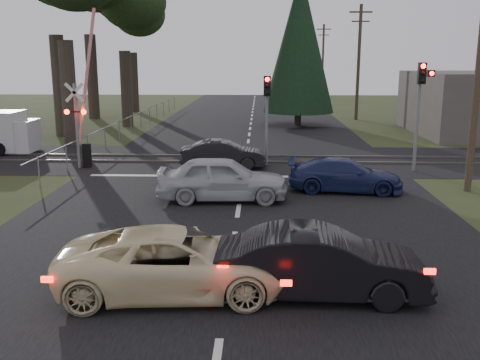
{
  "coord_description": "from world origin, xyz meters",
  "views": [
    {
      "loc": [
        0.68,
        -13.79,
        4.86
      ],
      "look_at": [
        0.1,
        1.83,
        1.3
      ],
      "focal_mm": 40.0,
      "sensor_mm": 36.0,
      "label": 1
    }
  ],
  "objects_px": {
    "traffic_signal_center": "(267,105)",
    "traffic_signal_right": "(421,96)",
    "utility_pole_near": "(480,62)",
    "cream_coupe": "(176,262)",
    "silver_car": "(223,179)",
    "crossing_signal": "(82,123)",
    "dark_car_far": "(223,154)",
    "utility_pole_far": "(323,60)",
    "blue_sedan": "(345,175)",
    "utility_pole_mid": "(359,60)",
    "dark_hatchback": "(321,264)"
  },
  "relations": [
    {
      "from": "traffic_signal_right",
      "to": "utility_pole_mid",
      "type": "bearing_deg",
      "value": 87.34
    },
    {
      "from": "dark_car_far",
      "to": "cream_coupe",
      "type": "bearing_deg",
      "value": 177.5
    },
    {
      "from": "utility_pole_mid",
      "to": "traffic_signal_center",
      "type": "bearing_deg",
      "value": -111.21
    },
    {
      "from": "crossing_signal",
      "to": "blue_sedan",
      "type": "distance_m",
      "value": 11.93
    },
    {
      "from": "utility_pole_mid",
      "to": "utility_pole_far",
      "type": "xyz_separation_m",
      "value": [
        0.0,
        25.0,
        0.0
      ]
    },
    {
      "from": "cream_coupe",
      "to": "dark_hatchback",
      "type": "distance_m",
      "value": 3.02
    },
    {
      "from": "crossing_signal",
      "to": "utility_pole_near",
      "type": "relative_size",
      "value": 0.77
    },
    {
      "from": "traffic_signal_center",
      "to": "cream_coupe",
      "type": "xyz_separation_m",
      "value": [
        -2.05,
        -13.96,
        -2.12
      ]
    },
    {
      "from": "crossing_signal",
      "to": "dark_hatchback",
      "type": "relative_size",
      "value": 1.6
    },
    {
      "from": "traffic_signal_center",
      "to": "dark_car_far",
      "type": "height_order",
      "value": "traffic_signal_center"
    },
    {
      "from": "cream_coupe",
      "to": "utility_pole_near",
      "type": "bearing_deg",
      "value": -50.45
    },
    {
      "from": "traffic_signal_center",
      "to": "silver_car",
      "type": "distance_m",
      "value": 6.85
    },
    {
      "from": "traffic_signal_right",
      "to": "utility_pole_far",
      "type": "relative_size",
      "value": 0.52
    },
    {
      "from": "traffic_signal_center",
      "to": "silver_car",
      "type": "xyz_separation_m",
      "value": [
        -1.6,
        -6.35,
        -2.03
      ]
    },
    {
      "from": "utility_pole_near",
      "to": "cream_coupe",
      "type": "bearing_deg",
      "value": -135.82
    },
    {
      "from": "utility_pole_far",
      "to": "dark_car_far",
      "type": "height_order",
      "value": "utility_pole_far"
    },
    {
      "from": "dark_car_far",
      "to": "traffic_signal_right",
      "type": "bearing_deg",
      "value": -95.43
    },
    {
      "from": "dark_hatchback",
      "to": "cream_coupe",
      "type": "bearing_deg",
      "value": 90.07
    },
    {
      "from": "traffic_signal_center",
      "to": "utility_pole_far",
      "type": "height_order",
      "value": "utility_pole_far"
    },
    {
      "from": "traffic_signal_center",
      "to": "blue_sedan",
      "type": "height_order",
      "value": "traffic_signal_center"
    },
    {
      "from": "cream_coupe",
      "to": "traffic_signal_center",
      "type": "bearing_deg",
      "value": -12.97
    },
    {
      "from": "traffic_signal_center",
      "to": "traffic_signal_right",
      "type": "bearing_deg",
      "value": -10.41
    },
    {
      "from": "traffic_signal_center",
      "to": "utility_pole_far",
      "type": "distance_m",
      "value": 44.99
    },
    {
      "from": "traffic_signal_right",
      "to": "dark_car_far",
      "type": "height_order",
      "value": "traffic_signal_right"
    },
    {
      "from": "utility_pole_near",
      "to": "silver_car",
      "type": "bearing_deg",
      "value": -169.61
    },
    {
      "from": "utility_pole_near",
      "to": "dark_car_far",
      "type": "height_order",
      "value": "utility_pole_near"
    },
    {
      "from": "dark_car_far",
      "to": "dark_hatchback",
      "type": "bearing_deg",
      "value": -169.72
    },
    {
      "from": "crossing_signal",
      "to": "dark_car_far",
      "type": "bearing_deg",
      "value": 1.62
    },
    {
      "from": "crossing_signal",
      "to": "blue_sedan",
      "type": "bearing_deg",
      "value": -19.66
    },
    {
      "from": "dark_hatchback",
      "to": "silver_car",
      "type": "distance_m",
      "value": 8.1
    },
    {
      "from": "utility_pole_near",
      "to": "traffic_signal_right",
      "type": "bearing_deg",
      "value": 105.34
    },
    {
      "from": "utility_pole_mid",
      "to": "cream_coupe",
      "type": "distance_m",
      "value": 34.86
    },
    {
      "from": "utility_pole_mid",
      "to": "dark_car_far",
      "type": "height_order",
      "value": "utility_pole_mid"
    },
    {
      "from": "cream_coupe",
      "to": "dark_hatchback",
      "type": "xyz_separation_m",
      "value": [
        3.02,
        -0.07,
        0.03
      ]
    },
    {
      "from": "utility_pole_near",
      "to": "blue_sedan",
      "type": "height_order",
      "value": "utility_pole_near"
    },
    {
      "from": "traffic_signal_center",
      "to": "utility_pole_mid",
      "type": "bearing_deg",
      "value": 68.79
    },
    {
      "from": "crossing_signal",
      "to": "utility_pole_far",
      "type": "bearing_deg",
      "value": 70.77
    },
    {
      "from": "silver_car",
      "to": "dark_hatchback",
      "type": "bearing_deg",
      "value": -163.69
    },
    {
      "from": "utility_pole_far",
      "to": "utility_pole_near",
      "type": "bearing_deg",
      "value": -90.0
    },
    {
      "from": "traffic_signal_center",
      "to": "blue_sedan",
      "type": "relative_size",
      "value": 0.97
    },
    {
      "from": "traffic_signal_right",
      "to": "utility_pole_far",
      "type": "distance_m",
      "value": 45.56
    },
    {
      "from": "utility_pole_near",
      "to": "utility_pole_mid",
      "type": "relative_size",
      "value": 1.0
    },
    {
      "from": "crossing_signal",
      "to": "dark_car_far",
      "type": "xyz_separation_m",
      "value": [
        6.32,
        0.18,
        -1.43
      ]
    },
    {
      "from": "silver_car",
      "to": "utility_pole_far",
      "type": "bearing_deg",
      "value": -12.37
    },
    {
      "from": "traffic_signal_right",
      "to": "silver_car",
      "type": "relative_size",
      "value": 1.04
    },
    {
      "from": "utility_pole_near",
      "to": "utility_pole_far",
      "type": "xyz_separation_m",
      "value": [
        0.0,
        49.0,
        0.0
      ]
    },
    {
      "from": "utility_pole_far",
      "to": "blue_sedan",
      "type": "bearing_deg",
      "value": -95.37
    },
    {
      "from": "traffic_signal_center",
      "to": "utility_pole_mid",
      "type": "xyz_separation_m",
      "value": [
        7.5,
        19.32,
        1.92
      ]
    },
    {
      "from": "traffic_signal_right",
      "to": "utility_pole_near",
      "type": "distance_m",
      "value": 3.87
    },
    {
      "from": "utility_pole_far",
      "to": "dark_hatchback",
      "type": "bearing_deg",
      "value": -96.39
    }
  ]
}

